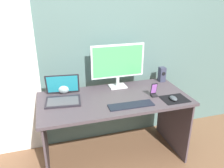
{
  "coord_description": "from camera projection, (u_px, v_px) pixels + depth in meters",
  "views": [
    {
      "loc": [
        -0.59,
        -1.91,
        1.69
      ],
      "look_at": [
        -0.03,
        -0.02,
        0.87
      ],
      "focal_mm": 36.49,
      "sensor_mm": 36.0,
      "label": 1
    }
  ],
  "objects": [
    {
      "name": "ground_plane",
      "position": [
        114.0,
        156.0,
        2.5
      ],
      "size": [
        8.0,
        8.0,
        0.0
      ],
      "primitive_type": "plane",
      "color": "brown"
    },
    {
      "name": "wall_back",
      "position": [
        102.0,
        35.0,
        2.4
      ],
      "size": [
        6.0,
        0.04,
        2.5
      ],
      "primitive_type": "cube",
      "color": "slate",
      "rests_on": "ground_plane"
    },
    {
      "name": "desk",
      "position": [
        114.0,
        110.0,
        2.28
      ],
      "size": [
        1.46,
        0.69,
        0.71
      ],
      "color": "#443B41",
      "rests_on": "ground_plane"
    },
    {
      "name": "monitor",
      "position": [
        118.0,
        63.0,
        2.37
      ],
      "size": [
        0.57,
        0.14,
        0.47
      ],
      "color": "silver",
      "rests_on": "desk"
    },
    {
      "name": "speaker_right",
      "position": [
        162.0,
        74.0,
        2.59
      ],
      "size": [
        0.07,
        0.08,
        0.17
      ],
      "color": "#33364C",
      "rests_on": "desk"
    },
    {
      "name": "laptop",
      "position": [
        63.0,
        95.0,
        2.16
      ],
      "size": [
        0.36,
        0.34,
        0.23
      ],
      "color": "black",
      "rests_on": "desk"
    },
    {
      "name": "fishbowl",
      "position": [
        64.0,
        86.0,
        2.31
      ],
      "size": [
        0.15,
        0.15,
        0.15
      ],
      "primitive_type": "sphere",
      "color": "silver",
      "rests_on": "desk"
    },
    {
      "name": "keyboard_external",
      "position": [
        131.0,
        105.0,
        2.07
      ],
      "size": [
        0.42,
        0.13,
        0.01
      ],
      "primitive_type": "cube",
      "rotation": [
        0.0,
        0.0,
        -0.02
      ],
      "color": "black",
      "rests_on": "desk"
    },
    {
      "name": "mousepad",
      "position": [
        174.0,
        99.0,
        2.2
      ],
      "size": [
        0.25,
        0.2,
        0.0
      ],
      "primitive_type": "cube",
      "color": "black",
      "rests_on": "desk"
    },
    {
      "name": "mouse",
      "position": [
        173.0,
        98.0,
        2.17
      ],
      "size": [
        0.06,
        0.1,
        0.04
      ],
      "primitive_type": "ellipsoid",
      "rotation": [
        0.0,
        0.0,
        -0.02
      ],
      "color": "#40474F",
      "rests_on": "mousepad"
    },
    {
      "name": "phone_in_dock",
      "position": [
        154.0,
        92.0,
        2.24
      ],
      "size": [
        0.06,
        0.05,
        0.14
      ],
      "color": "black",
      "rests_on": "desk"
    }
  ]
}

